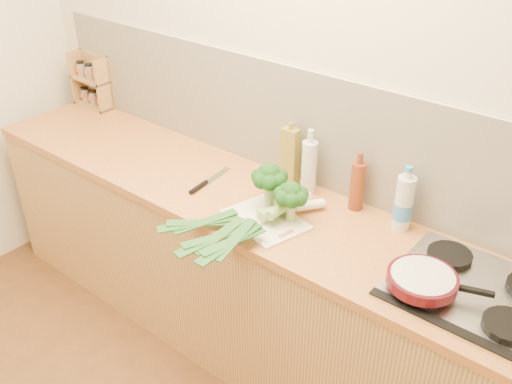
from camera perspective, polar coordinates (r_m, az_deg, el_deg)
room_shell at (r=2.65m, az=3.69°, el=6.84°), size 3.50×3.50×3.50m
counter at (r=2.84m, az=-0.26°, el=-8.45°), size 3.20×0.62×0.90m
gas_hob at (r=2.19m, az=21.11°, el=-9.23°), size 0.58×0.50×0.04m
chopping_board at (r=2.42m, az=0.96°, el=-2.78°), size 0.39×0.33×0.01m
broccoli_left at (r=2.44m, az=1.36°, el=1.43°), size 0.16×0.16×0.21m
broccoli_right at (r=2.35m, az=3.54°, el=-0.31°), size 0.15×0.15×0.18m
leek_front at (r=2.42m, az=0.59°, el=-2.10°), size 0.45×0.63×0.04m
leek_mid at (r=2.36m, az=0.60°, el=-2.47°), size 0.19×0.68×0.04m
leek_back at (r=2.32m, az=1.22°, el=-2.53°), size 0.10×0.67×0.04m
chefs_knife at (r=2.68m, az=-5.29°, el=0.78°), size 0.06×0.30×0.02m
skillet at (r=2.10m, az=16.36°, el=-8.39°), size 0.35×0.25×0.04m
spice_rack at (r=3.64m, az=-15.97°, el=10.38°), size 0.27×0.11×0.32m
oil_tin at (r=2.63m, az=3.42°, el=3.57°), size 0.08×0.05×0.31m
glass_bottle at (r=2.58m, az=5.32°, el=2.56°), size 0.07×0.07×0.31m
amber_bottle at (r=2.49m, az=10.10°, el=0.67°), size 0.06×0.06×0.27m
water_bottle at (r=2.40m, az=14.53°, el=-1.22°), size 0.08×0.08×0.27m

